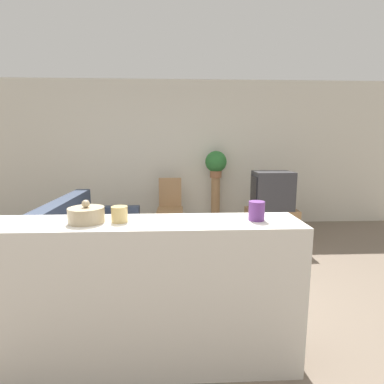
{
  "coord_description": "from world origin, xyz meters",
  "views": [
    {
      "loc": [
        0.28,
        -2.28,
        1.58
      ],
      "look_at": [
        0.48,
        2.05,
        0.85
      ],
      "focal_mm": 28.0,
      "sensor_mm": 36.0,
      "label": 1
    }
  ],
  "objects_px": {
    "television": "(272,190)",
    "potted_plant": "(216,163)",
    "decorative_bowl": "(86,215)",
    "wooden_chair": "(170,204)",
    "couch": "(89,245)"
  },
  "relations": [
    {
      "from": "couch",
      "to": "wooden_chair",
      "type": "relative_size",
      "value": 1.93
    },
    {
      "from": "television",
      "to": "potted_plant",
      "type": "distance_m",
      "value": 1.2
    },
    {
      "from": "wooden_chair",
      "to": "potted_plant",
      "type": "distance_m",
      "value": 1.11
    },
    {
      "from": "decorative_bowl",
      "to": "wooden_chair",
      "type": "bearing_deg",
      "value": 81.56
    },
    {
      "from": "wooden_chair",
      "to": "decorative_bowl",
      "type": "height_order",
      "value": "decorative_bowl"
    },
    {
      "from": "couch",
      "to": "potted_plant",
      "type": "distance_m",
      "value": 2.65
    },
    {
      "from": "wooden_chair",
      "to": "couch",
      "type": "bearing_deg",
      "value": -124.81
    },
    {
      "from": "decorative_bowl",
      "to": "potted_plant",
      "type": "bearing_deg",
      "value": 69.27
    },
    {
      "from": "television",
      "to": "potted_plant",
      "type": "height_order",
      "value": "potted_plant"
    },
    {
      "from": "couch",
      "to": "television",
      "type": "distance_m",
      "value": 2.81
    },
    {
      "from": "wooden_chair",
      "to": "potted_plant",
      "type": "xyz_separation_m",
      "value": [
        0.83,
        0.27,
        0.69
      ]
    },
    {
      "from": "wooden_chair",
      "to": "television",
      "type": "bearing_deg",
      "value": -18.57
    },
    {
      "from": "wooden_chair",
      "to": "potted_plant",
      "type": "bearing_deg",
      "value": 17.98
    },
    {
      "from": "couch",
      "to": "television",
      "type": "height_order",
      "value": "television"
    },
    {
      "from": "potted_plant",
      "to": "decorative_bowl",
      "type": "distance_m",
      "value": 3.67
    }
  ]
}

